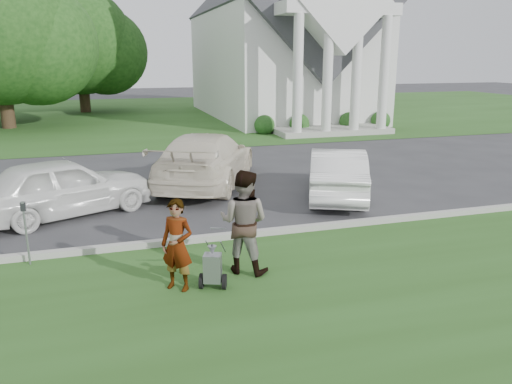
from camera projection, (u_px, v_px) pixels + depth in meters
name	position (u px, v px, depth m)	size (l,w,h in m)	color
ground	(243.00, 247.00, 10.74)	(120.00, 120.00, 0.00)	#333335
grass_strip	(293.00, 313.00, 7.96)	(80.00, 7.00, 0.01)	#284C1A
church_lawn	(144.00, 115.00, 35.69)	(80.00, 30.00, 0.01)	#284C1A
curb	(237.00, 235.00, 11.22)	(80.00, 0.18, 0.15)	#9E9E93
church	(281.00, 27.00, 33.06)	(9.19, 19.00, 24.10)	white
tree_back	(80.00, 46.00, 36.11)	(9.61, 7.60, 8.89)	#332316
striping_cart	(213.00, 269.00, 8.72)	(0.68, 1.00, 0.87)	black
person_left	(177.00, 246.00, 8.58)	(0.59, 0.39, 1.63)	#999999
person_right	(244.00, 222.00, 9.26)	(0.96, 0.74, 1.97)	#999999
parking_meter_near	(25.00, 226.00, 9.60)	(0.09, 0.08, 1.30)	gray
car_b	(63.00, 187.00, 12.71)	(1.80, 4.46, 1.52)	white
car_c	(206.00, 159.00, 15.85)	(2.34, 5.75, 1.67)	#ECE2C8
car_d	(337.00, 173.00, 14.44)	(1.52, 4.36, 1.43)	white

